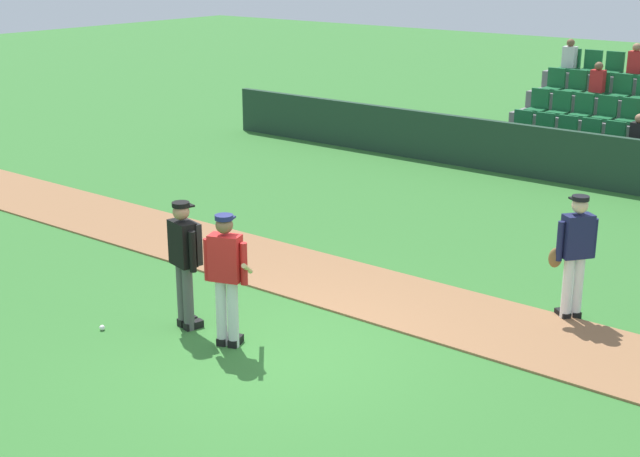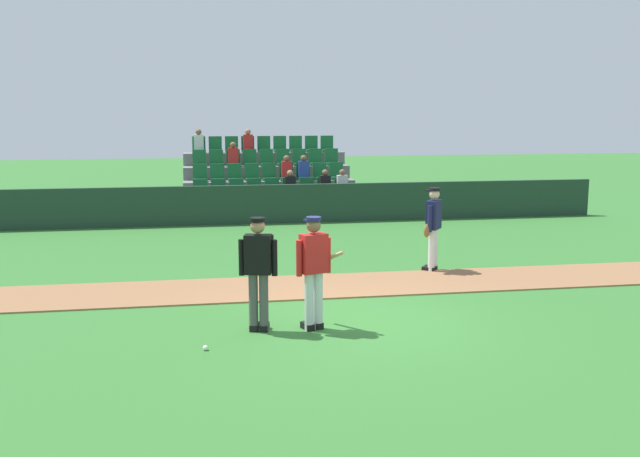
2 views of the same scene
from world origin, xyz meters
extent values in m
plane|color=#33702D|center=(0.00, 0.00, 0.00)|extent=(80.00, 80.00, 0.00)
cube|color=#936642|center=(0.00, 2.39, 0.01)|extent=(28.00, 1.86, 0.03)
cube|color=#1E3828|center=(0.00, 10.25, 0.58)|extent=(20.00, 0.16, 1.15)
cube|color=slate|center=(0.00, 12.55, 0.15)|extent=(5.55, 3.80, 0.30)
cube|color=slate|center=(0.00, 11.28, 0.50)|extent=(5.45, 0.85, 0.40)
cube|color=#196033|center=(-2.20, 11.18, 0.75)|extent=(0.44, 0.40, 0.08)
cube|color=#196033|center=(-2.20, 11.40, 1.00)|extent=(0.44, 0.08, 0.50)
cube|color=#196033|center=(-1.65, 11.18, 0.75)|extent=(0.44, 0.40, 0.08)
cube|color=#196033|center=(-1.65, 11.40, 1.00)|extent=(0.44, 0.08, 0.50)
cube|color=#196033|center=(-1.10, 11.18, 0.75)|extent=(0.44, 0.40, 0.08)
cube|color=#196033|center=(-1.10, 11.40, 1.00)|extent=(0.44, 0.08, 0.50)
cube|color=#196033|center=(-0.55, 11.18, 0.75)|extent=(0.44, 0.40, 0.08)
cube|color=#196033|center=(-0.55, 11.40, 1.00)|extent=(0.44, 0.08, 0.50)
cube|color=#196033|center=(0.00, 11.18, 0.75)|extent=(0.44, 0.40, 0.08)
cube|color=#196033|center=(0.00, 11.40, 1.00)|extent=(0.44, 0.08, 0.50)
cube|color=#196033|center=(0.55, 11.18, 0.75)|extent=(0.44, 0.40, 0.08)
cube|color=black|center=(0.55, 11.23, 1.05)|extent=(0.32, 0.22, 0.52)
sphere|color=#9E7051|center=(0.55, 11.23, 1.40)|extent=(0.20, 0.20, 0.20)
cube|color=slate|center=(0.00, 12.13, 0.90)|extent=(5.45, 0.85, 0.40)
cube|color=#196033|center=(-2.20, 12.03, 1.15)|extent=(0.44, 0.40, 0.08)
cube|color=#196033|center=(-2.20, 12.25, 1.40)|extent=(0.44, 0.08, 0.50)
cube|color=#196033|center=(-1.65, 12.03, 1.15)|extent=(0.44, 0.40, 0.08)
cube|color=#196033|center=(-1.65, 12.25, 1.40)|extent=(0.44, 0.08, 0.50)
cube|color=#196033|center=(-1.10, 12.03, 1.15)|extent=(0.44, 0.40, 0.08)
cube|color=#196033|center=(-1.10, 12.25, 1.40)|extent=(0.44, 0.08, 0.50)
cube|color=#196033|center=(-0.55, 12.03, 1.15)|extent=(0.44, 0.40, 0.08)
cube|color=#196033|center=(-0.55, 12.25, 1.40)|extent=(0.44, 0.08, 0.50)
cube|color=#196033|center=(0.00, 12.03, 1.15)|extent=(0.44, 0.40, 0.08)
cube|color=#196033|center=(0.00, 12.25, 1.40)|extent=(0.44, 0.08, 0.50)
cube|color=#196033|center=(-2.20, 12.88, 1.55)|extent=(0.44, 0.40, 0.08)
cube|color=#196033|center=(-2.20, 13.10, 1.80)|extent=(0.44, 0.08, 0.50)
cube|color=#196033|center=(-1.65, 12.88, 1.55)|extent=(0.44, 0.40, 0.08)
cube|color=#196033|center=(-1.65, 13.10, 1.80)|extent=(0.44, 0.08, 0.50)
cube|color=#196033|center=(-1.10, 12.88, 1.55)|extent=(0.44, 0.40, 0.08)
cube|color=#196033|center=(-1.10, 13.10, 1.80)|extent=(0.44, 0.08, 0.50)
cube|color=red|center=(-1.10, 12.93, 1.85)|extent=(0.32, 0.22, 0.52)
sphere|color=brown|center=(-1.10, 12.93, 2.20)|extent=(0.20, 0.20, 0.20)
cube|color=#196033|center=(-0.55, 12.88, 1.55)|extent=(0.44, 0.40, 0.08)
cube|color=#196033|center=(-0.55, 13.10, 1.80)|extent=(0.44, 0.08, 0.50)
cube|color=#196033|center=(-2.20, 13.73, 1.95)|extent=(0.44, 0.40, 0.08)
cube|color=#196033|center=(-2.20, 13.95, 2.20)|extent=(0.44, 0.08, 0.50)
cube|color=silver|center=(-2.20, 13.78, 2.25)|extent=(0.32, 0.22, 0.52)
sphere|color=brown|center=(-2.20, 13.78, 2.60)|extent=(0.20, 0.20, 0.20)
cube|color=#196033|center=(-1.65, 13.73, 1.95)|extent=(0.44, 0.40, 0.08)
cube|color=#196033|center=(-1.65, 13.95, 2.20)|extent=(0.44, 0.08, 0.50)
cube|color=#196033|center=(-1.10, 13.73, 1.95)|extent=(0.44, 0.40, 0.08)
cube|color=#196033|center=(-1.10, 13.95, 2.20)|extent=(0.44, 0.08, 0.50)
cube|color=#196033|center=(-0.55, 13.73, 1.95)|extent=(0.44, 0.40, 0.08)
cube|color=#196033|center=(-0.55, 13.95, 2.20)|extent=(0.44, 0.08, 0.50)
cube|color=red|center=(-0.55, 13.78, 2.25)|extent=(0.32, 0.22, 0.52)
sphere|color=#9E7051|center=(-0.55, 13.78, 2.60)|extent=(0.20, 0.20, 0.20)
cylinder|color=silver|center=(-0.66, -0.26, 0.45)|extent=(0.14, 0.14, 0.90)
cylinder|color=silver|center=(-0.51, -0.21, 0.45)|extent=(0.14, 0.14, 0.90)
cube|color=black|center=(-0.68, -0.21, 0.05)|extent=(0.20, 0.29, 0.10)
cube|color=black|center=(-0.53, -0.15, 0.05)|extent=(0.20, 0.29, 0.10)
cube|color=red|center=(-0.58, -0.24, 1.20)|extent=(0.45, 0.34, 0.60)
cylinder|color=red|center=(-0.82, -0.32, 1.15)|extent=(0.09, 0.09, 0.55)
cylinder|color=red|center=(-0.35, -0.15, 1.15)|extent=(0.09, 0.09, 0.55)
sphere|color=brown|center=(-0.58, -0.24, 1.63)|extent=(0.22, 0.22, 0.22)
cylinder|color=#191E4C|center=(-0.58, -0.24, 1.73)|extent=(0.23, 0.23, 0.06)
cube|color=#191E4C|center=(-0.62, -0.14, 1.70)|extent=(0.21, 0.17, 0.02)
cylinder|color=tan|center=(-0.38, -0.06, 1.05)|extent=(0.52, 0.67, 0.41)
cylinder|color=#4C4C4C|center=(-1.50, -0.15, 0.45)|extent=(0.14, 0.14, 0.90)
cylinder|color=#4C4C4C|center=(-1.35, -0.19, 0.45)|extent=(0.14, 0.14, 0.90)
cube|color=black|center=(-1.49, -0.09, 0.05)|extent=(0.18, 0.28, 0.10)
cube|color=black|center=(-1.33, -0.13, 0.05)|extent=(0.18, 0.28, 0.10)
cube|color=black|center=(-1.42, -0.17, 1.20)|extent=(0.44, 0.31, 0.60)
cylinder|color=black|center=(-1.67, -0.11, 1.15)|extent=(0.09, 0.09, 0.55)
cylinder|color=black|center=(-1.18, -0.23, 1.15)|extent=(0.09, 0.09, 0.55)
sphere|color=#9E7051|center=(-1.42, -0.17, 1.63)|extent=(0.22, 0.22, 0.22)
cylinder|color=black|center=(-1.42, -0.17, 1.73)|extent=(0.23, 0.23, 0.06)
cube|color=black|center=(-1.40, -0.07, 1.70)|extent=(0.20, 0.16, 0.02)
cube|color=black|center=(-1.39, -0.04, 1.20)|extent=(0.45, 0.18, 0.56)
cylinder|color=white|center=(2.47, 3.25, 0.45)|extent=(0.14, 0.14, 0.90)
cylinder|color=white|center=(2.57, 3.38, 0.45)|extent=(0.14, 0.14, 0.90)
cube|color=black|center=(2.42, 3.29, 0.05)|extent=(0.28, 0.25, 0.10)
cube|color=black|center=(2.52, 3.42, 0.05)|extent=(0.28, 0.25, 0.10)
cube|color=#191E47|center=(2.52, 3.32, 1.20)|extent=(0.42, 0.45, 0.60)
cylinder|color=#191E47|center=(2.37, 3.12, 1.15)|extent=(0.09, 0.09, 0.55)
cylinder|color=#191E47|center=(2.67, 3.52, 1.15)|extent=(0.09, 0.09, 0.55)
sphere|color=beige|center=(2.52, 3.32, 1.63)|extent=(0.22, 0.22, 0.22)
cylinder|color=black|center=(2.52, 3.32, 1.73)|extent=(0.23, 0.23, 0.06)
cube|color=black|center=(2.44, 3.38, 1.70)|extent=(0.20, 0.22, 0.02)
ellipsoid|color=brown|center=(2.32, 3.13, 0.90)|extent=(0.22, 0.23, 0.28)
sphere|color=white|center=(-2.25, -0.94, 0.04)|extent=(0.07, 0.07, 0.07)
camera|label=1|loc=(6.88, -7.80, 4.94)|focal=50.37mm
camera|label=2|loc=(-2.30, -10.75, 3.36)|focal=40.27mm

